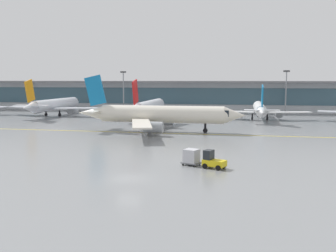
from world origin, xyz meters
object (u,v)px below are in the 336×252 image
gate_airplane_2 (149,107)px  apron_light_mast_2 (286,90)px  gate_airplane_3 (260,109)px  gate_airplane_1 (55,105)px  apron_light_mast_1 (123,90)px  baggage_tug (213,161)px  taxiing_regional_jet (160,115)px  cargo_dolly_lead (191,157)px

gate_airplane_2 → apron_light_mast_2: apron_light_mast_2 is taller
gate_airplane_2 → gate_airplane_3: size_ratio=1.13×
gate_airplane_1 → apron_light_mast_1: apron_light_mast_1 is taller
gate_airplane_2 → apron_light_mast_1: size_ratio=2.45×
baggage_tug → apron_light_mast_2: bearing=100.9°
taxiing_regional_jet → apron_light_mast_1: apron_light_mast_1 is taller
cargo_dolly_lead → apron_light_mast_1: bearing=136.3°
gate_airplane_2 → baggage_tug: size_ratio=10.47×
gate_airplane_3 → taxiing_regional_jet: 33.84m
apron_light_mast_2 → apron_light_mast_1: bearing=-179.5°
gate_airplane_2 → baggage_tug: gate_airplane_2 is taller
gate_airplane_2 → apron_light_mast_2: bearing=-60.4°
baggage_tug → apron_light_mast_1: apron_light_mast_1 is taller
gate_airplane_2 → cargo_dolly_lead: (16.87, -52.56, -2.01)m
gate_airplane_1 → taxiing_regional_jet: bearing=-124.8°
gate_airplane_1 → baggage_tug: (47.22, -57.32, -2.17)m
gate_airplane_3 → apron_light_mast_2: apron_light_mast_2 is taller
gate_airplane_1 → gate_airplane_2: size_ratio=1.00×
gate_airplane_3 → apron_light_mast_1: size_ratio=2.16×
gate_airplane_1 → apron_light_mast_2: apron_light_mast_2 is taller
taxiing_regional_jet → gate_airplane_3: bearing=53.3°
taxiing_regional_jet → apron_light_mast_2: apron_light_mast_2 is taller
taxiing_regional_jet → apron_light_mast_2: 52.01m
gate_airplane_3 → apron_light_mast_2: size_ratio=2.14×
gate_airplane_2 → taxiing_regional_jet: size_ratio=0.92×
gate_airplane_1 → apron_light_mast_2: bearing=-73.3°
baggage_tug → cargo_dolly_lead: 2.86m
gate_airplane_3 → taxiing_regional_jet: (-20.69, -26.77, 0.63)m
gate_airplane_2 → cargo_dolly_lead: size_ratio=12.00×
apron_light_mast_1 → taxiing_regional_jet: bearing=-65.2°
taxiing_regional_jet → cargo_dolly_lead: bearing=-70.9°
gate_airplane_2 → apron_light_mast_2: size_ratio=2.42×
gate_airplane_1 → gate_airplane_2: 27.98m
gate_airplane_2 → apron_light_mast_1: bearing=35.4°
baggage_tug → apron_light_mast_1: 79.16m
baggage_tug → taxiing_regional_jet: bearing=136.0°
cargo_dolly_lead → taxiing_regional_jet: bearing=132.2°
gate_airplane_3 → apron_light_mast_2: (8.32, 16.24, 4.34)m
apron_light_mast_2 → cargo_dolly_lead: bearing=-105.4°
gate_airplane_3 → baggage_tug: size_ratio=9.23×
cargo_dolly_lead → apron_light_mast_2: (19.69, 71.55, 5.99)m
taxiing_regional_jet → apron_light_mast_2: bearing=57.0°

